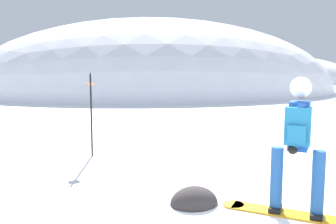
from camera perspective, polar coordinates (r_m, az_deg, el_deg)
name	(u,v)px	position (r m, az deg, el deg)	size (l,w,h in m)	color
ridge_peak_main	(156,90)	(33.83, -1.92, 3.54)	(33.14, 29.82, 13.04)	white
ridge_peak_far	(273,83)	(61.68, 16.80, 4.62)	(27.28, 24.55, 8.99)	white
snowboarder_main	(298,143)	(4.50, 20.43, -4.82)	(1.29, 1.47, 1.71)	orange
piste_marker_far	(91,108)	(7.47, -12.41, 0.62)	(0.20, 0.20, 1.78)	black
rock_mid	(194,204)	(4.90, 4.27, -14.70)	(0.67, 0.57, 0.47)	#383333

